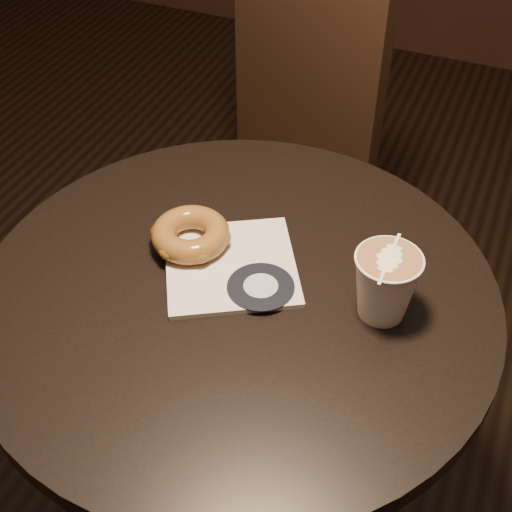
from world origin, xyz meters
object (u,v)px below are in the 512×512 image
(cafe_table, at_px, (239,378))
(pastry_bag, at_px, (231,266))
(latte_cup, at_px, (385,286))
(doughnut, at_px, (191,234))
(chair, at_px, (280,160))

(cafe_table, xyz_separation_m, pastry_bag, (-0.02, 0.03, 0.20))
(latte_cup, bearing_deg, doughnut, 176.80)
(doughnut, xyz_separation_m, latte_cup, (0.28, -0.02, 0.02))
(pastry_bag, distance_m, doughnut, 0.07)
(chair, height_order, latte_cup, chair)
(pastry_bag, relative_size, latte_cup, 1.86)
(pastry_bag, bearing_deg, latte_cup, -29.84)
(cafe_table, xyz_separation_m, latte_cup, (0.19, 0.03, 0.25))
(doughnut, height_order, latte_cup, latte_cup)
(latte_cup, bearing_deg, chair, 121.87)
(chair, bearing_deg, latte_cup, -40.37)
(cafe_table, distance_m, chair, 0.62)
(latte_cup, bearing_deg, pastry_bag, 179.93)
(chair, bearing_deg, cafe_table, -56.79)
(chair, distance_m, latte_cup, 0.73)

